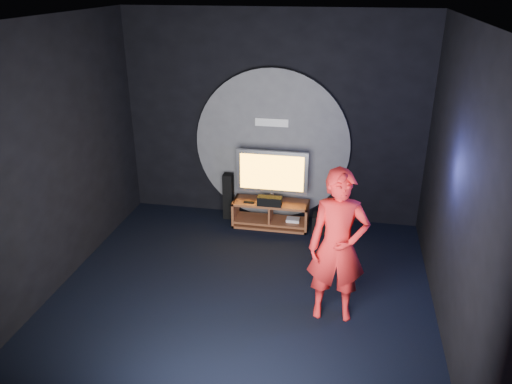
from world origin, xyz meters
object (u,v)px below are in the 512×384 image
tv (272,174)px  tower_speaker_left (228,196)px  media_console (271,215)px  player (338,247)px  subwoofer (321,223)px  tower_speaker_right (341,202)px

tv → tower_speaker_left: (-0.78, 0.11, -0.52)m
tower_speaker_left → media_console: bearing=-13.0°
tv → tower_speaker_left: size_ratio=1.46×
player → media_console: bearing=112.4°
tv → subwoofer: 1.16m
tower_speaker_right → subwoofer: size_ratio=2.72×
tv → subwoofer: tv is taller
subwoofer → media_console: bearing=176.4°
tv → player: bearing=-63.3°
media_console → tower_speaker_left: size_ratio=1.56×
tower_speaker_left → tower_speaker_right: size_ratio=1.00×
tv → player: size_ratio=0.61×
media_console → subwoofer: media_console is taller
tower_speaker_right → subwoofer: (-0.30, -0.35, -0.26)m
tower_speaker_right → tv: bearing=-168.5°
media_console → tower_speaker_right: (1.14, 0.30, 0.21)m
subwoofer → tower_speaker_left: bearing=171.8°
tower_speaker_left → tower_speaker_right: (1.93, 0.12, 0.00)m
tower_speaker_right → media_console: bearing=-165.3°
tv → tower_speaker_right: bearing=11.5°
tv → tower_speaker_left: bearing=171.6°
media_console → tower_speaker_left: (-0.79, 0.18, 0.21)m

